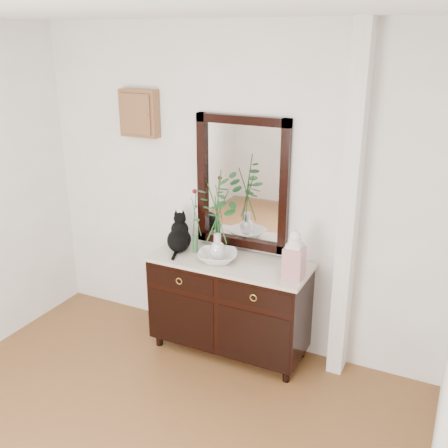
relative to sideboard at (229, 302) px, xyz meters
The scene contains 10 objects.
wall_back 0.92m from the sideboard, 111.80° to the left, with size 3.60×0.04×2.70m, color white.
pilaster 1.27m from the sideboard, 10.70° to the left, with size 0.12×0.20×2.70m, color white.
sideboard is the anchor object (origin of this frame).
wall_mirror 0.99m from the sideboard, 90.00° to the left, with size 0.80×0.06×1.10m.
key_cabinet 1.77m from the sideboard, 167.54° to the left, with size 0.35×0.10×0.40m, color brown.
cat 0.72m from the sideboard, behind, with size 0.23×0.28×0.33m, color black, non-canonical shape.
lotus_bowl 0.43m from the sideboard, 147.95° to the right, with size 0.32×0.32×0.08m, color silver.
vase_branches 0.78m from the sideboard, 147.95° to the right, with size 0.36×0.36×0.76m, color silver, non-canonical shape.
bud_vase_rose 0.74m from the sideboard, behind, with size 0.07×0.07×0.57m, color #346C3D, non-canonical shape.
ginger_jar 0.81m from the sideboard, ahead, with size 0.15×0.15×0.39m, color white, non-canonical shape.
Camera 1 is at (1.76, -1.80, 2.59)m, focal length 42.00 mm.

